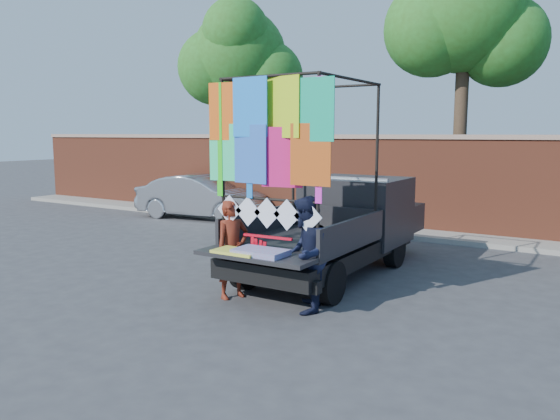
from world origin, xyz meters
The scene contains 10 objects.
ground centered at (0.00, 0.00, 0.00)m, with size 90.00×90.00×0.00m, color #38383A.
brick_wall centered at (0.00, 7.00, 1.33)m, with size 30.00×0.45×2.61m.
curb centered at (0.00, 6.30, 0.06)m, with size 30.00×1.20×0.12m, color gray.
tree_left centered at (-6.48, 8.12, 5.12)m, with size 4.20×3.30×7.05m.
tree_mid centered at (1.02, 8.12, 5.70)m, with size 4.20×3.30×7.73m.
pickup_truck centered at (0.33, 2.27, 0.88)m, with size 2.21×5.56×3.50m.
sedan centered at (-6.22, 5.73, 0.67)m, with size 1.43×4.10×1.35m, color #AAACB1.
woman centered at (-0.34, -0.46, 0.80)m, with size 0.58×0.38×1.60m, color maroon.
man centered at (0.99, -0.44, 0.87)m, with size 0.84×0.66×1.73m, color black.
streamer_bundle centered at (0.23, -0.46, 0.89)m, with size 0.85×0.09×0.59m.
Camera 1 is at (4.84, -7.32, 2.64)m, focal length 35.00 mm.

